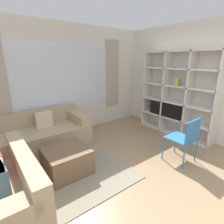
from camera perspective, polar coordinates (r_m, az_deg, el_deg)
The scene contains 8 objects.
ground_plane at distance 2.68m, azimuth 21.97°, elevation -28.61°, with size 16.00×16.00×0.00m, color #9E7F5B.
wall_back at distance 4.55m, azimuth -15.18°, elevation 9.85°, with size 5.88×0.11×2.70m.
wall_right at distance 4.84m, azimuth 21.38°, elevation 9.58°, with size 0.07×4.52×2.70m, color silver.
area_rug at distance 3.29m, azimuth -22.51°, elevation -18.87°, with size 2.74×2.16×0.01m, color gray.
shelving_unit at distance 4.68m, azimuth 20.55°, elevation 5.27°, with size 0.37×1.96×2.06m.
couch_main at distance 4.06m, azimuth -23.70°, elevation -7.38°, with size 2.20×0.92×0.79m.
ottoman at distance 3.16m, azimuth -14.56°, elevation -15.16°, with size 0.70×0.68×0.43m.
folding_chair at distance 3.46m, azimuth 22.83°, elevation -7.42°, with size 0.44×0.46×0.86m.
Camera 1 is at (-1.75, -0.82, 1.85)m, focal length 28.00 mm.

